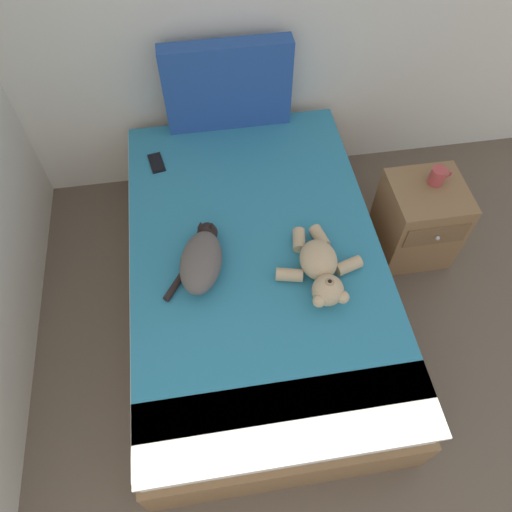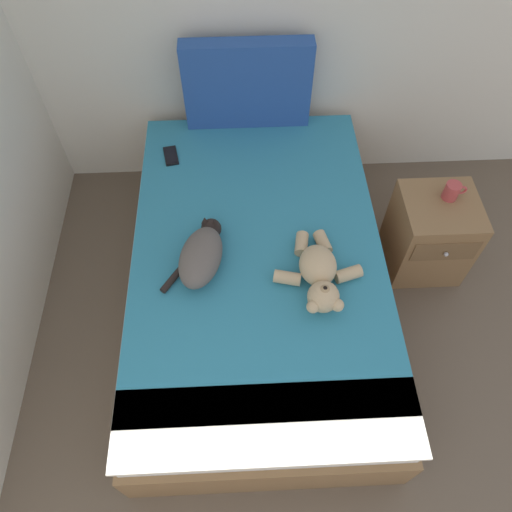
{
  "view_description": "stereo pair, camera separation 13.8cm",
  "coord_description": "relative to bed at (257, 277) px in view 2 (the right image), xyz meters",
  "views": [
    {
      "loc": [
        1.01,
        1.29,
        2.44
      ],
      "look_at": [
        1.2,
        2.56,
        0.58
      ],
      "focal_mm": 34.07,
      "sensor_mm": 36.0,
      "label": 1
    },
    {
      "loc": [
        1.15,
        1.28,
        2.44
      ],
      "look_at": [
        1.2,
        2.56,
        0.58
      ],
      "focal_mm": 34.07,
      "sensor_mm": 36.0,
      "label": 2
    }
  ],
  "objects": [
    {
      "name": "ground_plane",
      "position": [
        0.56,
        -0.79,
        -0.26
      ],
      "size": [
        9.27,
        9.27,
        0.0
      ],
      "primitive_type": "plane",
      "color": "brown"
    },
    {
      "name": "bed",
      "position": [
        0.0,
        0.0,
        0.0
      ],
      "size": [
        1.26,
        2.0,
        0.52
      ],
      "color": "olive",
      "rests_on": "ground_plane"
    },
    {
      "name": "patterned_cushion",
      "position": [
        -0.01,
        0.93,
        0.52
      ],
      "size": [
        0.7,
        0.11,
        0.51
      ],
      "color": "#264C99",
      "rests_on": "bed"
    },
    {
      "name": "cat",
      "position": [
        -0.26,
        -0.07,
        0.33
      ],
      "size": [
        0.32,
        0.42,
        0.15
      ],
      "color": "#59514C",
      "rests_on": "bed"
    },
    {
      "name": "teddy_bear",
      "position": [
        0.27,
        -0.21,
        0.33
      ],
      "size": [
        0.42,
        0.47,
        0.15
      ],
      "color": "tan",
      "rests_on": "bed"
    },
    {
      "name": "cell_phone",
      "position": [
        -0.45,
        0.66,
        0.27
      ],
      "size": [
        0.1,
        0.16,
        0.01
      ],
      "color": "black",
      "rests_on": "bed"
    },
    {
      "name": "nightstand",
      "position": [
        0.98,
        0.23,
        0.0
      ],
      "size": [
        0.41,
        0.42,
        0.51
      ],
      "color": "olive",
      "rests_on": "ground_plane"
    },
    {
      "name": "mug",
      "position": [
        1.02,
        0.29,
        0.31
      ],
      "size": [
        0.12,
        0.08,
        0.09
      ],
      "color": "#B23F3F",
      "rests_on": "nightstand"
    }
  ]
}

